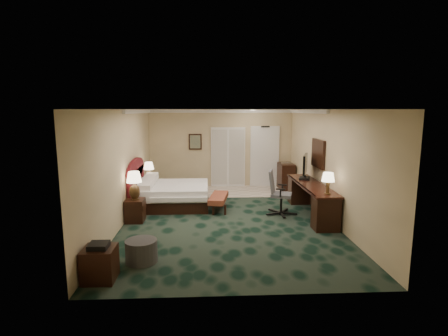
{
  "coord_description": "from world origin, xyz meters",
  "views": [
    {
      "loc": [
        -0.5,
        -8.47,
        2.69
      ],
      "look_at": [
        -0.05,
        0.6,
        1.18
      ],
      "focal_mm": 28.0,
      "sensor_mm": 36.0,
      "label": 1
    }
  ],
  "objects_px": {
    "lamp_near": "(134,186)",
    "ottoman": "(141,251)",
    "bed_bench": "(219,202)",
    "tv": "(305,167)",
    "minibar": "(286,176)",
    "nightstand_far": "(150,190)",
    "desk_chair": "(281,193)",
    "bed": "(174,195)",
    "desk": "(311,199)",
    "nightstand_near": "(135,210)",
    "lamp_far": "(149,172)",
    "side_table": "(100,264)"
  },
  "relations": [
    {
      "from": "bed",
      "to": "tv",
      "type": "distance_m",
      "value": 3.75
    },
    {
      "from": "tv",
      "to": "desk_chair",
      "type": "xyz_separation_m",
      "value": [
        -0.77,
        -0.61,
        -0.58
      ]
    },
    {
      "from": "nightstand_far",
      "to": "desk",
      "type": "bearing_deg",
      "value": -23.72
    },
    {
      "from": "ottoman",
      "to": "tv",
      "type": "distance_m",
      "value": 5.2
    },
    {
      "from": "lamp_far",
      "to": "bed",
      "type": "bearing_deg",
      "value": -47.41
    },
    {
      "from": "lamp_near",
      "to": "side_table",
      "type": "height_order",
      "value": "lamp_near"
    },
    {
      "from": "nightstand_far",
      "to": "lamp_near",
      "type": "height_order",
      "value": "lamp_near"
    },
    {
      "from": "tv",
      "to": "desk_chair",
      "type": "relative_size",
      "value": 0.76
    },
    {
      "from": "lamp_far",
      "to": "lamp_near",
      "type": "bearing_deg",
      "value": -89.32
    },
    {
      "from": "tv",
      "to": "desk",
      "type": "bearing_deg",
      "value": -71.08
    },
    {
      "from": "desk",
      "to": "ottoman",
      "type": "bearing_deg",
      "value": -145.28
    },
    {
      "from": "lamp_near",
      "to": "bed_bench",
      "type": "distance_m",
      "value": 2.37
    },
    {
      "from": "tv",
      "to": "desk_chair",
      "type": "distance_m",
      "value": 1.14
    },
    {
      "from": "bed",
      "to": "lamp_near",
      "type": "xyz_separation_m",
      "value": [
        -0.81,
        -1.41,
        0.59
      ]
    },
    {
      "from": "bed",
      "to": "tv",
      "type": "bearing_deg",
      "value": -6.41
    },
    {
      "from": "bed",
      "to": "side_table",
      "type": "relative_size",
      "value": 3.58
    },
    {
      "from": "desk",
      "to": "tv",
      "type": "height_order",
      "value": "tv"
    },
    {
      "from": "nightstand_near",
      "to": "ottoman",
      "type": "distance_m",
      "value": 2.43
    },
    {
      "from": "bed",
      "to": "lamp_far",
      "type": "distance_m",
      "value": 1.34
    },
    {
      "from": "nightstand_near",
      "to": "desk",
      "type": "bearing_deg",
      "value": 4.09
    },
    {
      "from": "ottoman",
      "to": "desk_chair",
      "type": "relative_size",
      "value": 0.49
    },
    {
      "from": "nightstand_far",
      "to": "ottoman",
      "type": "xyz_separation_m",
      "value": [
        0.58,
        -4.63,
        -0.06
      ]
    },
    {
      "from": "bed_bench",
      "to": "minibar",
      "type": "distance_m",
      "value": 3.43
    },
    {
      "from": "nightstand_far",
      "to": "tv",
      "type": "xyz_separation_m",
      "value": [
        4.46,
        -1.29,
        0.89
      ]
    },
    {
      "from": "bed_bench",
      "to": "lamp_far",
      "type": "bearing_deg",
      "value": 156.53
    },
    {
      "from": "nightstand_far",
      "to": "bed_bench",
      "type": "height_order",
      "value": "nightstand_far"
    },
    {
      "from": "bed",
      "to": "ottoman",
      "type": "xyz_separation_m",
      "value": [
        -0.25,
        -3.74,
        -0.1
      ]
    },
    {
      "from": "nightstand_far",
      "to": "lamp_near",
      "type": "distance_m",
      "value": 2.38
    },
    {
      "from": "side_table",
      "to": "minibar",
      "type": "bearing_deg",
      "value": 55.06
    },
    {
      "from": "lamp_near",
      "to": "ottoman",
      "type": "bearing_deg",
      "value": -76.4
    },
    {
      "from": "nightstand_near",
      "to": "side_table",
      "type": "xyz_separation_m",
      "value": [
        0.04,
        -3.01,
        -0.0
      ]
    },
    {
      "from": "nightstand_far",
      "to": "lamp_far",
      "type": "bearing_deg",
      "value": 109.01
    },
    {
      "from": "side_table",
      "to": "nightstand_far",
      "type": "bearing_deg",
      "value": 90.51
    },
    {
      "from": "lamp_near",
      "to": "lamp_far",
      "type": "distance_m",
      "value": 2.32
    },
    {
      "from": "lamp_near",
      "to": "minibar",
      "type": "distance_m",
      "value": 5.61
    },
    {
      "from": "desk_chair",
      "to": "desk",
      "type": "bearing_deg",
      "value": 13.3
    },
    {
      "from": "nightstand_near",
      "to": "lamp_near",
      "type": "xyz_separation_m",
      "value": [
        0.01,
        -0.02,
        0.62
      ]
    },
    {
      "from": "nightstand_near",
      "to": "ottoman",
      "type": "height_order",
      "value": "nightstand_near"
    },
    {
      "from": "nightstand_near",
      "to": "lamp_near",
      "type": "bearing_deg",
      "value": -62.81
    },
    {
      "from": "bed_bench",
      "to": "minibar",
      "type": "bearing_deg",
      "value": 55.36
    },
    {
      "from": "bed",
      "to": "lamp_near",
      "type": "distance_m",
      "value": 1.73
    },
    {
      "from": "bed_bench",
      "to": "tv",
      "type": "distance_m",
      "value": 2.56
    },
    {
      "from": "lamp_near",
      "to": "tv",
      "type": "height_order",
      "value": "tv"
    },
    {
      "from": "lamp_near",
      "to": "desk_chair",
      "type": "relative_size",
      "value": 0.6
    },
    {
      "from": "desk_chair",
      "to": "minibar",
      "type": "relative_size",
      "value": 1.3
    },
    {
      "from": "lamp_near",
      "to": "desk_chair",
      "type": "bearing_deg",
      "value": 6.1
    },
    {
      "from": "bed",
      "to": "desk",
      "type": "bearing_deg",
      "value": -16.46
    },
    {
      "from": "bed",
      "to": "lamp_near",
      "type": "bearing_deg",
      "value": -119.99
    },
    {
      "from": "bed_bench",
      "to": "ottoman",
      "type": "relative_size",
      "value": 2.09
    },
    {
      "from": "tv",
      "to": "minibar",
      "type": "xyz_separation_m",
      "value": [
        0.03,
        2.37,
        -0.71
      ]
    }
  ]
}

